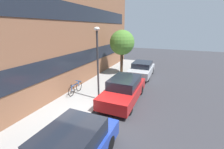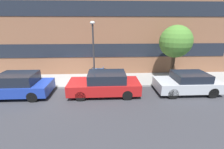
% 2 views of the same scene
% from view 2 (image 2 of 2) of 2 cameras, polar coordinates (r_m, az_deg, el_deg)
% --- Properties ---
extents(ground_plane, '(56.00, 56.00, 0.00)m').
position_cam_2_polar(ground_plane, '(10.86, -16.15, -5.00)').
color(ground_plane, '#333338').
extents(sidewalk_strip, '(28.00, 2.78, 0.11)m').
position_cam_2_polar(sidewalk_strip, '(12.10, -14.74, -2.13)').
color(sidewalk_strip, gray).
rests_on(sidewalk_strip, ground_plane).
extents(rowhouse_facade, '(28.00, 1.02, 9.72)m').
position_cam_2_polar(rowhouse_facade, '(13.17, -14.89, 20.88)').
color(rowhouse_facade, brown).
rests_on(rowhouse_facade, ground_plane).
extents(parked_car_blue, '(4.05, 1.81, 1.44)m').
position_cam_2_polar(parked_car_blue, '(10.74, -32.44, -3.47)').
color(parked_car_blue, '#1E3899').
rests_on(parked_car_blue, ground_plane).
extents(parked_car_red, '(4.35, 1.82, 1.43)m').
position_cam_2_polar(parked_car_red, '(9.31, -2.77, -3.53)').
color(parked_car_red, '#AD1919').
rests_on(parked_car_red, ground_plane).
extents(parked_car_silver, '(3.92, 1.80, 1.33)m').
position_cam_2_polar(parked_car_silver, '(10.69, 26.81, -2.82)').
color(parked_car_silver, '#B2B5BA').
rests_on(parked_car_silver, ground_plane).
extents(fire_hydrant, '(0.45, 0.25, 0.65)m').
position_cam_2_polar(fire_hydrant, '(11.83, -26.26, -1.99)').
color(fire_hydrant, red).
rests_on(fire_hydrant, sidewalk_strip).
extents(bicycle, '(1.57, 0.44, 0.76)m').
position_cam_2_polar(bicycle, '(12.45, -5.30, 1.14)').
color(bicycle, black).
rests_on(bicycle, sidewalk_strip).
extents(street_tree, '(2.27, 2.27, 4.07)m').
position_cam_2_polar(street_tree, '(11.73, 23.05, 11.37)').
color(street_tree, '#473323').
rests_on(street_tree, sidewalk_strip).
extents(lamp_post, '(0.32, 0.32, 4.29)m').
position_cam_2_polar(lamp_post, '(10.14, -7.10, 10.39)').
color(lamp_post, '#2D2D30').
rests_on(lamp_post, sidewalk_strip).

